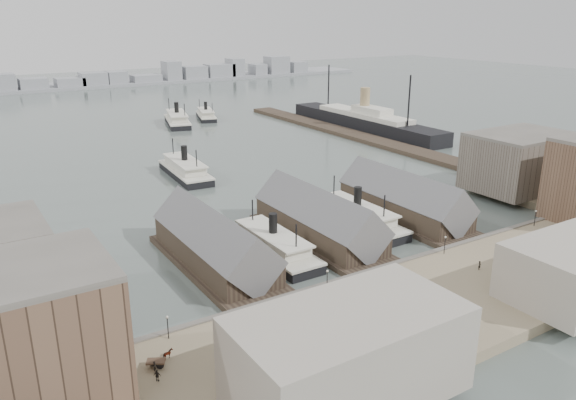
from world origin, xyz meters
TOP-DOWN VIEW (x-y plane):
  - ground at (0.00, 0.00)m, footprint 900.00×900.00m
  - quay at (0.00, -20.00)m, footprint 180.00×30.00m
  - seawall at (0.00, -5.20)m, footprint 180.00×1.20m
  - east_wharf at (78.00, 90.00)m, footprint 10.00×180.00m
  - ferry_shed_west at (-26.00, 16.88)m, footprint 14.00×42.00m
  - ferry_shed_center at (0.00, 16.88)m, footprint 14.00×42.00m
  - ferry_shed_east at (26.00, 16.88)m, footprint 14.00×42.00m
  - warehouse_east_back at (68.00, 15.00)m, footprint 28.00×20.00m
  - street_bldg_center at (20.00, -32.00)m, footprint 24.00×16.00m
  - street_bldg_west at (-30.00, -32.00)m, footprint 30.00×16.00m
  - lamp_post_far_w at (-45.00, -7.00)m, footprint 0.44×0.44m
  - lamp_post_near_w at (-15.00, -7.00)m, footprint 0.44×0.44m
  - lamp_post_near_e at (15.00, -7.00)m, footprint 0.44×0.44m
  - lamp_post_far_e at (45.00, -7.00)m, footprint 0.44×0.44m
  - far_shore at (-2.07, 334.14)m, footprint 500.00×40.00m
  - ferry_docked_west at (-13.00, 15.33)m, footprint 8.39×27.97m
  - ferry_docked_east at (13.00, 19.20)m, footprint 8.88×29.58m
  - ferry_open_near at (-5.48, 82.52)m, footprint 11.04×30.43m
  - ferry_open_mid at (25.27, 166.91)m, footprint 17.15×32.56m
  - ferry_open_far at (43.15, 174.25)m, footprint 14.24×25.81m
  - ocean_steamer at (92.00, 111.94)m, footprint 12.68×92.64m
  - horse_cart_left at (-47.69, -12.36)m, footprint 4.62×3.40m
  - horse_cart_center at (-8.70, -19.74)m, footprint 4.95×1.68m
  - horse_cart_right at (24.88, -18.10)m, footprint 4.74×2.02m
  - pedestrian_0 at (-49.67, -14.13)m, footprint 0.60×0.72m
  - pedestrian_1 at (-36.27, -18.06)m, footprint 0.74×0.90m
  - pedestrian_2 at (-22.62, -8.00)m, footprint 1.13×0.78m
  - pedestrian_3 at (-12.72, -20.13)m, footprint 1.03×0.43m
  - pedestrian_4 at (-5.82, -15.35)m, footprint 0.85×0.63m
  - pedestrian_5 at (15.02, -16.05)m, footprint 0.79×0.69m
  - pedestrian_6 at (29.42, -14.32)m, footprint 0.92×0.99m
  - pedestrian_7 at (25.58, -26.65)m, footprint 1.22×1.35m
  - pedestrian_8 at (43.67, -13.37)m, footprint 0.94×1.05m
  - pedestrian_10 at (-50.08, -16.27)m, footprint 1.04×1.00m
  - pedestrian_11 at (-25.76, -11.87)m, footprint 1.05×1.25m

SIDE VIEW (x-z plane):
  - ground at x=0.00m, z-range 0.00..0.00m
  - east_wharf at x=78.00m, z-range 0.00..1.60m
  - quay at x=0.00m, z-range 0.00..2.00m
  - seawall at x=0.00m, z-range 0.00..2.30m
  - ferry_open_far at x=43.15m, z-range -2.35..6.48m
  - ferry_docked_west at x=-13.00m, z-range -2.65..7.34m
  - ferry_docked_east at x=13.00m, z-range -2.81..7.76m
  - ferry_open_near at x=-5.48m, z-range -2.83..7.83m
  - ferry_open_mid at x=25.27m, z-range -2.96..8.18m
  - horse_cart_left at x=-47.69m, z-range 2.04..3.48m
  - pedestrian_4 at x=-5.82m, z-range 2.00..3.58m
  - pedestrian_2 at x=-22.62m, z-range 2.00..3.60m
  - pedestrian_6 at x=29.42m, z-range 2.00..3.63m
  - horse_cart_center at x=-8.70m, z-range 2.00..3.66m
  - horse_cart_right at x=24.88m, z-range 2.00..3.68m
  - pedestrian_11 at x=-25.76m, z-range 2.00..3.68m
  - pedestrian_8 at x=43.67m, z-range 2.00..3.71m
  - pedestrian_1 at x=-36.27m, z-range 2.00..3.71m
  - pedestrian_0 at x=-49.67m, z-range 2.00..3.74m
  - pedestrian_10 at x=-50.08m, z-range 2.00..3.74m
  - pedestrian_3 at x=-12.72m, z-range 2.00..3.76m
  - pedestrian_7 at x=25.58m, z-range 2.00..3.81m
  - pedestrian_5 at x=15.02m, z-range 2.00..3.82m
  - far_shore at x=-2.07m, z-range -3.96..11.77m
  - ocean_steamer at x=92.00m, z-range -5.28..13.25m
  - ferry_shed_west at x=-26.00m, z-range -1.66..10.94m
  - ferry_shed_center at x=0.00m, z-range -1.66..10.94m
  - ferry_shed_east at x=26.00m, z-range -1.66..10.94m
  - lamp_post_far_w at x=-45.00m, z-range 2.75..6.67m
  - lamp_post_near_w at x=-15.00m, z-range 2.75..6.67m
  - lamp_post_near_e at x=15.00m, z-range 2.75..6.67m
  - lamp_post_far_e at x=45.00m, z-range 2.75..6.67m
  - street_bldg_center at x=20.00m, z-range 2.00..12.00m
  - street_bldg_west at x=-30.00m, z-range 2.00..14.00m
  - warehouse_east_back at x=68.00m, z-range 2.00..17.00m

